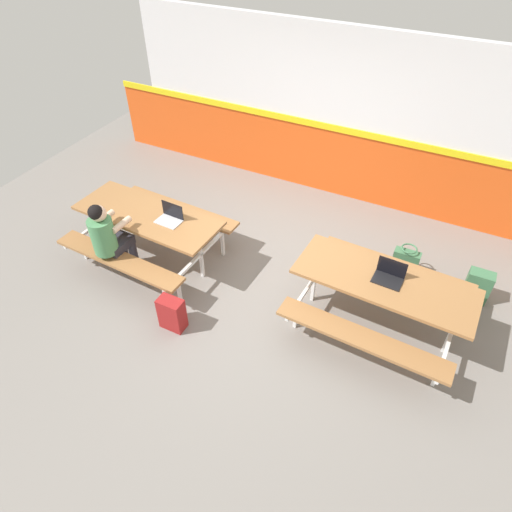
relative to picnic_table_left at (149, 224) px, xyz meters
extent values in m
cube|color=gray|center=(1.55, 0.19, -0.59)|extent=(10.00, 10.00, 0.02)
cube|color=#E55119|center=(1.55, 2.73, -0.03)|extent=(8.00, 0.12, 1.10)
cube|color=yellow|center=(1.55, 2.66, 0.57)|extent=(8.00, 0.03, 0.10)
cube|color=silver|center=(1.55, 2.73, 1.32)|extent=(6.72, 0.12, 1.40)
cube|color=#9E6B3D|center=(0.00, 0.00, 0.14)|extent=(2.03, 0.84, 0.04)
cube|color=#9E6B3D|center=(-0.03, -0.63, -0.15)|extent=(1.91, 0.37, 0.04)
cube|color=#9E6B3D|center=(0.03, 0.63, -0.15)|extent=(1.91, 0.37, 0.04)
cube|color=white|center=(-0.82, 0.04, -0.23)|extent=(0.04, 0.04, 0.70)
cube|color=white|center=(-0.82, 0.04, -0.19)|extent=(0.11, 1.55, 0.04)
cube|color=white|center=(-0.84, -0.47, -0.37)|extent=(0.04, 0.04, 0.41)
cube|color=white|center=(-0.79, 0.55, -0.37)|extent=(0.04, 0.04, 0.41)
cube|color=white|center=(0.82, -0.04, -0.23)|extent=(0.04, 0.04, 0.70)
cube|color=white|center=(0.82, -0.04, -0.19)|extent=(0.11, 1.55, 0.04)
cube|color=white|center=(0.79, -0.55, -0.37)|extent=(0.04, 0.04, 0.41)
cube|color=white|center=(0.84, 0.47, -0.37)|extent=(0.04, 0.04, 0.41)
cube|color=#9E6B3D|center=(3.11, 0.18, 0.14)|extent=(2.03, 0.84, 0.04)
cube|color=#9E6B3D|center=(3.08, -0.46, -0.15)|extent=(1.91, 0.37, 0.04)
cube|color=#9E6B3D|center=(3.14, 0.81, -0.15)|extent=(1.91, 0.37, 0.04)
cube|color=white|center=(2.29, 0.22, -0.23)|extent=(0.04, 0.04, 0.70)
cube|color=white|center=(2.29, 0.22, -0.19)|extent=(0.11, 1.55, 0.04)
cube|color=white|center=(2.27, -0.29, -0.37)|extent=(0.04, 0.04, 0.41)
cube|color=white|center=(2.32, 0.72, -0.37)|extent=(0.04, 0.04, 0.41)
cube|color=white|center=(3.93, 0.14, -0.23)|extent=(0.04, 0.04, 0.70)
cube|color=white|center=(3.93, 0.14, -0.19)|extent=(0.11, 1.55, 0.04)
cube|color=white|center=(3.90, -0.37, -0.37)|extent=(0.04, 0.04, 0.41)
cube|color=white|center=(3.95, 0.65, -0.37)|extent=(0.04, 0.04, 0.41)
cylinder|color=#2D2D38|center=(-0.27, -0.30, -0.35)|extent=(0.11, 0.11, 0.45)
cylinder|color=#2D2D38|center=(-0.09, -0.31, -0.35)|extent=(0.11, 0.11, 0.45)
cube|color=#2D2D38|center=(-0.18, -0.46, -0.07)|extent=(0.32, 0.39, 0.12)
cylinder|color=#4C8C59|center=(-0.19, -0.63, 0.17)|extent=(0.30, 0.30, 0.48)
cylinder|color=beige|center=(-0.32, -0.42, 0.27)|extent=(0.09, 0.30, 0.08)
cylinder|color=beige|center=(-0.04, -0.43, 0.27)|extent=(0.09, 0.30, 0.08)
sphere|color=beige|center=(-0.19, -0.61, 0.50)|extent=(0.20, 0.20, 0.20)
sphere|color=black|center=(-0.19, -0.64, 0.54)|extent=(0.18, 0.18, 0.18)
cube|color=silver|center=(0.35, -0.02, 0.17)|extent=(0.33, 0.23, 0.01)
cube|color=black|center=(0.36, 0.09, 0.28)|extent=(0.32, 0.02, 0.21)
cube|color=black|center=(3.13, 0.18, 0.17)|extent=(0.33, 0.23, 0.01)
cube|color=black|center=(3.14, 0.28, 0.28)|extent=(0.32, 0.02, 0.21)
cube|color=maroon|center=(0.96, -0.94, -0.36)|extent=(0.30, 0.18, 0.44)
cube|color=maroon|center=(0.96, -0.83, -0.42)|extent=(0.21, 0.04, 0.19)
cube|color=#3F724C|center=(3.21, 1.25, -0.40)|extent=(0.34, 0.14, 0.36)
torus|color=#3F724C|center=(3.21, 1.25, -0.16)|extent=(0.21, 0.21, 0.02)
cube|color=#3F724C|center=(4.12, 1.16, -0.36)|extent=(0.30, 0.18, 0.44)
cube|color=#3F724C|center=(4.12, 1.27, -0.42)|extent=(0.21, 0.04, 0.19)
camera|label=1|loc=(3.42, -3.63, 3.65)|focal=31.58mm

